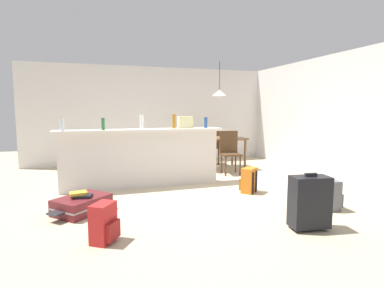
{
  "coord_description": "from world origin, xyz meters",
  "views": [
    {
      "loc": [
        -1.61,
        -5.01,
        1.4
      ],
      "look_at": [
        0.15,
        0.4,
        0.75
      ],
      "focal_mm": 28.67,
      "sensor_mm": 36.0,
      "label": 1
    }
  ],
  "objects_px": {
    "bottle_green": "(103,124)",
    "backpack_orange": "(249,181)",
    "pendant_lamp": "(219,93)",
    "backpack_grey": "(330,195)",
    "dining_table": "(220,141)",
    "book_stack": "(81,195)",
    "dining_chair_near_partition": "(230,150)",
    "bottle_blue": "(206,123)",
    "bottle_amber": "(174,121)",
    "suitcase_flat_maroon": "(82,205)",
    "backpack_red": "(104,224)",
    "bottle_clear": "(62,125)",
    "suitcase_upright_black": "(310,202)",
    "grocery_bag": "(185,122)",
    "dining_chair_far_side": "(212,144)",
    "bottle_white": "(142,122)"
  },
  "relations": [
    {
      "from": "bottle_green",
      "to": "backpack_orange",
      "type": "height_order",
      "value": "bottle_green"
    },
    {
      "from": "pendant_lamp",
      "to": "backpack_grey",
      "type": "bearing_deg",
      "value": -84.52
    },
    {
      "from": "dining_table",
      "to": "backpack_grey",
      "type": "bearing_deg",
      "value": -84.93
    },
    {
      "from": "book_stack",
      "to": "bottle_green",
      "type": "bearing_deg",
      "value": 72.49
    },
    {
      "from": "bottle_green",
      "to": "dining_chair_near_partition",
      "type": "xyz_separation_m",
      "value": [
        2.66,
        0.65,
        -0.64
      ]
    },
    {
      "from": "bottle_blue",
      "to": "dining_chair_near_partition",
      "type": "bearing_deg",
      "value": 38.02
    },
    {
      "from": "bottle_amber",
      "to": "suitcase_flat_maroon",
      "type": "bearing_deg",
      "value": -144.3
    },
    {
      "from": "bottle_blue",
      "to": "backpack_red",
      "type": "xyz_separation_m",
      "value": [
        -1.95,
        -2.17,
        -0.95
      ]
    },
    {
      "from": "bottle_clear",
      "to": "suitcase_flat_maroon",
      "type": "distance_m",
      "value": 1.52
    },
    {
      "from": "dining_chair_near_partition",
      "to": "suitcase_flat_maroon",
      "type": "distance_m",
      "value": 3.49
    },
    {
      "from": "suitcase_upright_black",
      "to": "grocery_bag",
      "type": "bearing_deg",
      "value": 105.42
    },
    {
      "from": "bottle_amber",
      "to": "grocery_bag",
      "type": "bearing_deg",
      "value": 8.31
    },
    {
      "from": "bottle_amber",
      "to": "dining_chair_far_side",
      "type": "distance_m",
      "value": 2.36
    },
    {
      "from": "bottle_amber",
      "to": "bottle_blue",
      "type": "relative_size",
      "value": 1.27
    },
    {
      "from": "bottle_blue",
      "to": "dining_chair_near_partition",
      "type": "xyz_separation_m",
      "value": [
        0.8,
        0.62,
        -0.64
      ]
    },
    {
      "from": "bottle_green",
      "to": "backpack_grey",
      "type": "xyz_separation_m",
      "value": [
        2.97,
        -2.01,
        -0.95
      ]
    },
    {
      "from": "backpack_grey",
      "to": "bottle_green",
      "type": "bearing_deg",
      "value": 145.87
    },
    {
      "from": "grocery_bag",
      "to": "dining_table",
      "type": "height_order",
      "value": "grocery_bag"
    },
    {
      "from": "dining_table",
      "to": "book_stack",
      "type": "relative_size",
      "value": 3.57
    },
    {
      "from": "dining_chair_near_partition",
      "to": "backpack_red",
      "type": "distance_m",
      "value": 3.93
    },
    {
      "from": "bottle_white",
      "to": "suitcase_upright_black",
      "type": "bearing_deg",
      "value": -60.1
    },
    {
      "from": "suitcase_upright_black",
      "to": "bottle_green",
      "type": "bearing_deg",
      "value": 131.11
    },
    {
      "from": "bottle_white",
      "to": "dining_table",
      "type": "xyz_separation_m",
      "value": [
        2.01,
        1.11,
        -0.53
      ]
    },
    {
      "from": "bottle_white",
      "to": "backpack_grey",
      "type": "height_order",
      "value": "bottle_white"
    },
    {
      "from": "bottle_white",
      "to": "dining_chair_near_partition",
      "type": "distance_m",
      "value": 2.16
    },
    {
      "from": "bottle_green",
      "to": "bottle_white",
      "type": "relative_size",
      "value": 0.82
    },
    {
      "from": "bottle_white",
      "to": "bottle_blue",
      "type": "distance_m",
      "value": 1.19
    },
    {
      "from": "grocery_bag",
      "to": "suitcase_upright_black",
      "type": "xyz_separation_m",
      "value": [
        0.72,
        -2.62,
        -0.83
      ]
    },
    {
      "from": "grocery_bag",
      "to": "book_stack",
      "type": "height_order",
      "value": "grocery_bag"
    },
    {
      "from": "bottle_white",
      "to": "suitcase_flat_maroon",
      "type": "height_order",
      "value": "bottle_white"
    },
    {
      "from": "bottle_green",
      "to": "bottle_clear",
      "type": "bearing_deg",
      "value": -178.04
    },
    {
      "from": "bottle_blue",
      "to": "dining_chair_near_partition",
      "type": "distance_m",
      "value": 1.2
    },
    {
      "from": "bottle_green",
      "to": "backpack_red",
      "type": "height_order",
      "value": "bottle_green"
    },
    {
      "from": "bottle_white",
      "to": "backpack_grey",
      "type": "xyz_separation_m",
      "value": [
        2.29,
        -2.15,
        -0.97
      ]
    },
    {
      "from": "bottle_green",
      "to": "pendant_lamp",
      "type": "bearing_deg",
      "value": 25.18
    },
    {
      "from": "bottle_amber",
      "to": "grocery_bag",
      "type": "distance_m",
      "value": 0.23
    },
    {
      "from": "grocery_bag",
      "to": "dining_table",
      "type": "bearing_deg",
      "value": 43.76
    },
    {
      "from": "suitcase_flat_maroon",
      "to": "bottle_amber",
      "type": "bearing_deg",
      "value": 35.7
    },
    {
      "from": "backpack_grey",
      "to": "dining_table",
      "type": "bearing_deg",
      "value": 95.07
    },
    {
      "from": "suitcase_upright_black",
      "to": "book_stack",
      "type": "height_order",
      "value": "suitcase_upright_black"
    },
    {
      "from": "dining_chair_near_partition",
      "to": "dining_chair_far_side",
      "type": "height_order",
      "value": "same"
    },
    {
      "from": "bottle_clear",
      "to": "dining_table",
      "type": "xyz_separation_m",
      "value": [
        3.32,
        1.27,
        -0.51
      ]
    },
    {
      "from": "pendant_lamp",
      "to": "suitcase_flat_maroon",
      "type": "relative_size",
      "value": 0.99
    },
    {
      "from": "bottle_amber",
      "to": "book_stack",
      "type": "xyz_separation_m",
      "value": [
        -1.61,
        -1.18,
        -0.92
      ]
    },
    {
      "from": "bottle_green",
      "to": "dining_chair_near_partition",
      "type": "relative_size",
      "value": 0.22
    },
    {
      "from": "suitcase_upright_black",
      "to": "book_stack",
      "type": "xyz_separation_m",
      "value": [
        -2.55,
        1.4,
        -0.07
      ]
    },
    {
      "from": "bottle_white",
      "to": "backpack_orange",
      "type": "xyz_separation_m",
      "value": [
        1.63,
        -1.0,
        -0.97
      ]
    },
    {
      "from": "pendant_lamp",
      "to": "suitcase_flat_maroon",
      "type": "distance_m",
      "value": 4.15
    },
    {
      "from": "dining_chair_near_partition",
      "to": "backpack_orange",
      "type": "bearing_deg",
      "value": -103.12
    },
    {
      "from": "bottle_green",
      "to": "book_stack",
      "type": "xyz_separation_m",
      "value": [
        -0.35,
        -1.12,
        -0.9
      ]
    }
  ]
}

